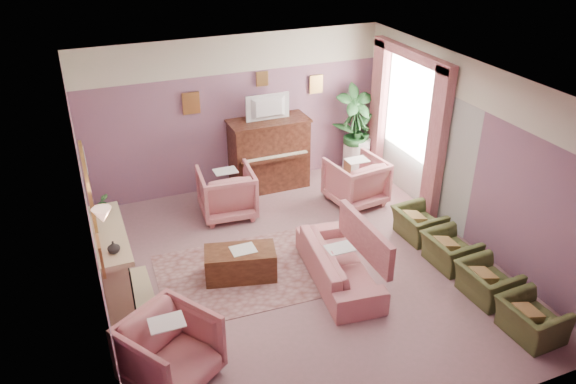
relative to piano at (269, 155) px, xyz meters
name	(u,v)px	position (x,y,z in m)	size (l,w,h in m)	color
floor	(302,270)	(-0.50, -2.68, -0.65)	(5.50, 6.00, 0.01)	#896367
ceiling	(304,85)	(-0.50, -2.68, 2.15)	(5.50, 6.00, 0.01)	silver
wall_back	(236,114)	(-0.50, 0.32, 0.75)	(5.50, 0.02, 2.80)	#674E6E
wall_front	(433,325)	(-0.50, -5.68, 0.75)	(5.50, 0.02, 2.80)	#674E6E
wall_left	(91,226)	(-3.25, -2.68, 0.75)	(0.02, 6.00, 2.80)	#674E6E
wall_right	(469,154)	(2.25, -2.68, 0.75)	(0.02, 6.00, 2.80)	#674E6E
picture_rail_band	(233,54)	(-0.50, 0.31, 1.82)	(5.50, 0.01, 0.65)	beige
stripe_panel	(417,143)	(2.23, -1.38, 0.42)	(0.01, 3.00, 2.15)	#A2A89D
fireplace_surround	(113,272)	(-3.09, -2.48, -0.10)	(0.30, 1.40, 1.10)	tan
fireplace_inset	(123,279)	(-2.99, -2.48, -0.25)	(0.18, 0.72, 0.68)	black
fire_ember	(128,289)	(-2.95, -2.48, -0.43)	(0.06, 0.54, 0.10)	orange
mantel_shelf	(109,234)	(-3.06, -2.48, 0.47)	(0.40, 1.55, 0.07)	tan
hearth	(134,301)	(-2.89, -2.48, -0.64)	(0.55, 1.50, 0.02)	tan
mirror_frame	(88,188)	(-3.20, -2.48, 1.15)	(0.04, 0.72, 1.20)	tan
mirror_glass	(91,188)	(-3.17, -2.48, 1.15)	(0.01, 0.60, 1.06)	white
sconce_shade	(102,215)	(-3.12, -3.53, 1.33)	(0.20, 0.20, 0.16)	#FBB798
piano	(269,155)	(0.00, 0.00, 0.00)	(1.40, 0.60, 1.30)	#3F1F14
piano_keyshelf	(276,159)	(0.00, -0.35, 0.07)	(1.30, 0.12, 0.06)	#3F1F14
piano_keys	(276,157)	(0.00, -0.35, 0.11)	(1.20, 0.08, 0.02)	beige
piano_top	(268,121)	(0.00, 0.00, 0.66)	(1.45, 0.65, 0.04)	#3F1F14
television	(269,106)	(0.00, -0.05, 0.95)	(0.80, 0.12, 0.48)	black
print_back_left	(191,103)	(-1.30, 0.28, 1.07)	(0.30, 0.03, 0.38)	tan
print_back_right	(316,84)	(1.05, 0.28, 1.13)	(0.26, 0.03, 0.34)	tan
print_back_mid	(262,79)	(0.00, 0.28, 1.35)	(0.22, 0.03, 0.26)	tan
print_left_wall	(101,256)	(-3.21, -3.88, 1.07)	(0.03, 0.28, 0.36)	tan
window_blind	(411,104)	(2.20, -1.13, 1.05)	(0.03, 1.40, 1.80)	beige
curtain_left	(436,146)	(2.12, -2.05, 0.65)	(0.16, 0.34, 2.60)	#9B575B
curtain_right	(378,110)	(2.12, -0.21, 0.65)	(0.16, 0.34, 2.60)	#9B575B
pelmet	(413,54)	(2.12, -1.13, 1.91)	(0.16, 2.20, 0.16)	#9B575B
mantel_plant	(103,202)	(-3.05, -1.93, 0.64)	(0.16, 0.16, 0.28)	#1D4C21
mantel_vase	(114,247)	(-3.05, -2.98, 0.58)	(0.16, 0.16, 0.16)	beige
area_rug	(246,273)	(-1.29, -2.45, -0.64)	(2.50, 1.80, 0.01)	#885E5C
coffee_table	(240,264)	(-1.37, -2.49, -0.43)	(1.00, 0.50, 0.45)	#472716
table_paper	(243,249)	(-1.32, -2.49, -0.20)	(0.35, 0.28, 0.01)	beige
sofa	(339,257)	(-0.11, -3.08, -0.27)	(0.63, 1.88, 0.76)	#BB7272
sofa_throw	(365,238)	(0.29, -3.08, -0.05)	(0.09, 1.42, 0.52)	#9B575B
floral_armchair_left	(227,190)	(-1.03, -0.70, -0.19)	(0.89, 0.89, 0.93)	#BB7272
floral_armchair_right	(356,179)	(1.20, -1.15, -0.19)	(0.89, 0.89, 0.93)	#BB7272
floral_armchair_front	(170,348)	(-2.68, -4.04, -0.19)	(0.89, 0.89, 0.93)	#BB7272
olive_chair_a	(532,315)	(1.58, -5.01, -0.33)	(0.52, 0.74, 0.64)	#434B25
olive_chair_b	(488,277)	(1.58, -4.19, -0.33)	(0.52, 0.74, 0.64)	#434B25
olive_chair_c	(450,246)	(1.58, -3.37, -0.33)	(0.52, 0.74, 0.64)	#434B25
olive_chair_d	(419,219)	(1.58, -2.55, -0.33)	(0.52, 0.74, 0.64)	#434B25
side_table	(356,155)	(1.81, -0.04, -0.30)	(0.52, 0.52, 0.70)	silver
side_plant_big	(358,130)	(1.81, -0.04, 0.22)	(0.30, 0.30, 0.34)	#1D4C21
side_plant_small	(366,133)	(1.93, -0.14, 0.19)	(0.16, 0.16, 0.28)	#1D4C21
palm_pot	(352,165)	(1.71, -0.07, -0.48)	(0.34, 0.34, 0.34)	brown
palm_plant	(355,122)	(1.71, -0.07, 0.41)	(0.76, 0.76, 1.44)	#1D4C21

